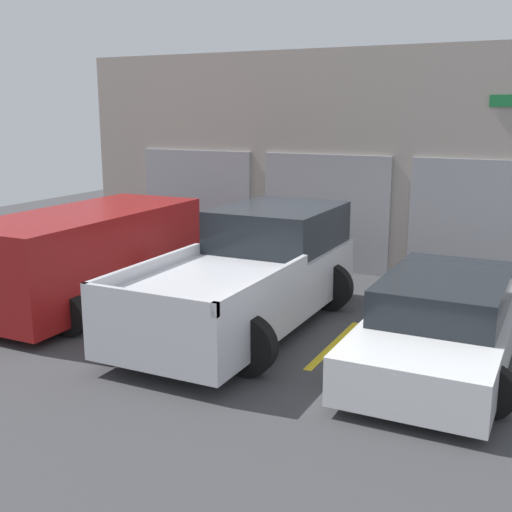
# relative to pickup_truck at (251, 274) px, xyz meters

# --- Properties ---
(ground_plane) EXTENTS (28.00, 28.00, 0.00)m
(ground_plane) POSITION_rel_pickup_truck_xyz_m (0.00, 1.01, -0.84)
(ground_plane) COLOR #3D3D3F
(shophouse_building) EXTENTS (12.50, 0.68, 4.68)m
(shophouse_building) POSITION_rel_pickup_truck_xyz_m (-0.01, 4.29, 1.45)
(shophouse_building) COLOR #9E9389
(shophouse_building) RESTS_ON ground
(pickup_truck) EXTENTS (2.60, 5.12, 1.80)m
(pickup_truck) POSITION_rel_pickup_truck_xyz_m (0.00, 0.00, 0.00)
(pickup_truck) COLOR silver
(pickup_truck) RESTS_ON ground
(sedan_white) EXTENTS (2.19, 4.58, 1.22)m
(sedan_white) POSITION_rel_pickup_truck_xyz_m (3.11, -0.29, -0.26)
(sedan_white) COLOR white
(sedan_white) RESTS_ON ground
(sedan_side) EXTENTS (2.34, 4.60, 1.69)m
(sedan_side) POSITION_rel_pickup_truck_xyz_m (-3.11, -0.32, 0.07)
(sedan_side) COLOR maroon
(sedan_side) RESTS_ON ground
(parking_stripe_far_left) EXTENTS (0.12, 2.20, 0.01)m
(parking_stripe_far_left) POSITION_rel_pickup_truck_xyz_m (-4.66, -0.32, -0.83)
(parking_stripe_far_left) COLOR gold
(parking_stripe_far_left) RESTS_ON ground
(parking_stripe_left) EXTENTS (0.12, 2.20, 0.01)m
(parking_stripe_left) POSITION_rel_pickup_truck_xyz_m (-1.55, -0.32, -0.83)
(parking_stripe_left) COLOR gold
(parking_stripe_left) RESTS_ON ground
(parking_stripe_centre) EXTENTS (0.12, 2.20, 0.01)m
(parking_stripe_centre) POSITION_rel_pickup_truck_xyz_m (1.55, -0.32, -0.83)
(parking_stripe_centre) COLOR gold
(parking_stripe_centre) RESTS_ON ground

